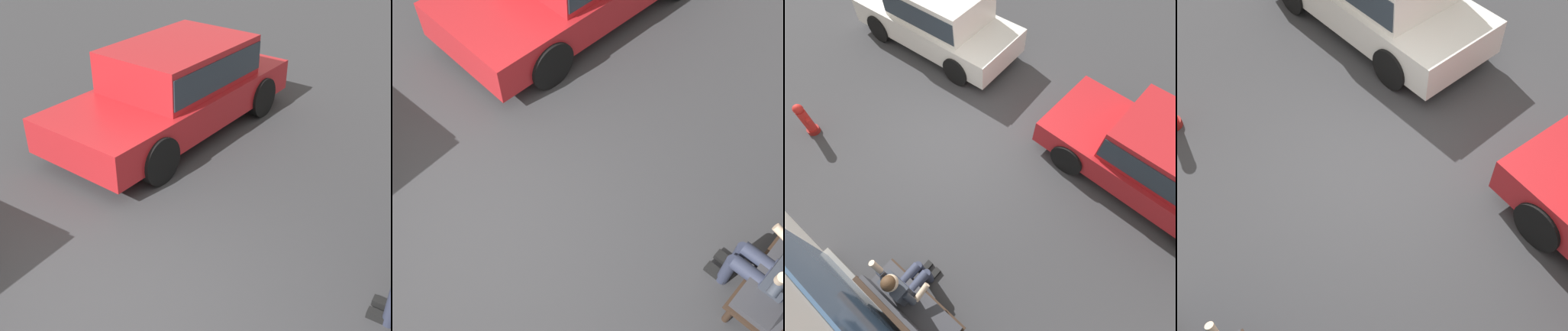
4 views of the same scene
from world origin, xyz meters
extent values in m
plane|color=#38383A|center=(0.00, 0.00, 0.00)|extent=(60.00, 60.00, 0.00)
cylinder|color=#332319|center=(-1.04, 2.61, 0.18)|extent=(0.07, 0.07, 0.36)
cylinder|color=#2D3347|center=(-1.36, 2.57, 0.47)|extent=(0.15, 0.42, 0.15)
cylinder|color=#2D3347|center=(-1.36, 2.36, 0.24)|extent=(0.12, 0.12, 0.47)
cube|color=black|center=(-1.36, 2.28, 0.04)|extent=(0.10, 0.24, 0.07)
cylinder|color=#2D3347|center=(-1.54, 2.57, 0.47)|extent=(0.15, 0.42, 0.15)
cylinder|color=#2D3347|center=(-1.54, 2.36, 0.24)|extent=(0.12, 0.12, 0.47)
cube|color=black|center=(-1.54, 2.28, 0.04)|extent=(0.10, 0.24, 0.07)
cube|color=#2D3347|center=(-1.45, 2.78, 0.47)|extent=(0.34, 0.24, 0.14)
cylinder|color=#333842|center=(-1.21, 2.78, 0.93)|extent=(0.25, 0.10, 0.22)
cylinder|color=beige|center=(-1.14, 2.76, 1.12)|extent=(0.16, 0.08, 0.25)
cylinder|color=black|center=(-2.12, -0.88, 0.34)|extent=(0.68, 0.22, 0.67)
cylinder|color=black|center=(-2.22, -2.53, 0.34)|extent=(0.68, 0.22, 0.67)
camera|label=1|loc=(2.26, 2.60, 3.61)|focal=45.00mm
camera|label=2|loc=(0.94, 2.60, 4.81)|focal=45.00mm
camera|label=3|loc=(-2.80, 2.60, 5.27)|focal=28.00mm
camera|label=4|loc=(-3.15, 2.60, 5.47)|focal=45.00mm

